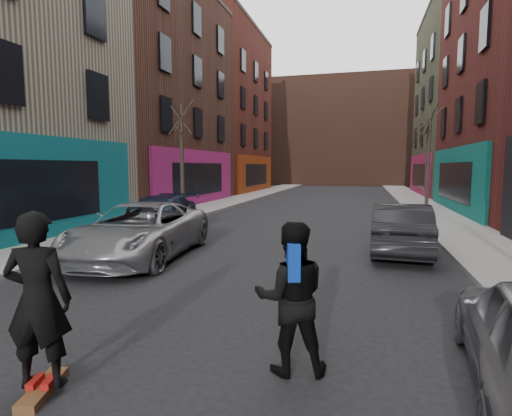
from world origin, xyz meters
The scene contains 12 objects.
sidewalk_left centered at (-6.25, 30.00, 0.07)m, with size 2.50×84.00×0.13m, color gray.
sidewalk_right centered at (6.25, 30.00, 0.07)m, with size 2.50×84.00×0.13m, color gray.
buildings_left centered at (-13.50, 16.00, 8.25)m, with size 12.00×56.00×16.50m, color #5E211A.
building_far centered at (0.00, 56.00, 7.00)m, with size 40.00×10.00×14.00m, color #47281E.
tree_left_far centered at (-6.20, 18.00, 3.38)m, with size 2.00×2.00×6.50m, color black, non-canonical shape.
tree_right_far centered at (6.20, 24.00, 3.53)m, with size 2.00×2.00×6.80m, color black, non-canonical shape.
parked_left_far centered at (-3.20, 9.01, 0.75)m, with size 2.49×5.40×1.50m, color gray.
parked_left_end centered at (-4.51, 12.38, 0.71)m, with size 1.98×4.87×1.41m, color black.
parked_right_end centered at (3.72, 11.51, 0.72)m, with size 1.52×4.37×1.44m, color black.
skateboard centered at (-0.71, 2.85, 0.05)m, with size 0.22×0.80×0.10m, color brown.
skateboarder centered at (-0.71, 2.85, 1.07)m, with size 0.71×0.46×1.94m, color black.
pedestrian centered at (1.84, 4.05, 0.93)m, with size 1.06×0.92×1.85m.
Camera 1 is at (2.64, -0.57, 2.50)m, focal length 28.00 mm.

